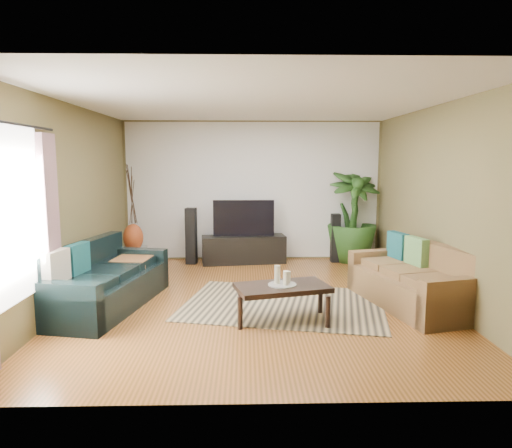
{
  "coord_description": "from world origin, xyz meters",
  "views": [
    {
      "loc": [
        -0.15,
        -6.18,
        1.94
      ],
      "look_at": [
        0.0,
        0.2,
        1.05
      ],
      "focal_mm": 32.0,
      "sensor_mm": 36.0,
      "label": 1
    }
  ],
  "objects_px": {
    "speaker_right": "(335,238)",
    "pedestal": "(134,258)",
    "side_table": "(133,276)",
    "speaker_left": "(191,236)",
    "potted_plant": "(352,216)",
    "sofa_right": "(410,275)",
    "coffee_table": "(282,303)",
    "sofa_left": "(106,276)",
    "tv_stand": "(244,249)",
    "vase": "(133,237)",
    "television": "(244,218)"
  },
  "relations": [
    {
      "from": "speaker_right",
      "to": "pedestal",
      "type": "bearing_deg",
      "value": -173.41
    },
    {
      "from": "side_table",
      "to": "speaker_left",
      "type": "bearing_deg",
      "value": 71.88
    },
    {
      "from": "speaker_left",
      "to": "potted_plant",
      "type": "bearing_deg",
      "value": 8.89
    },
    {
      "from": "sofa_right",
      "to": "potted_plant",
      "type": "height_order",
      "value": "potted_plant"
    },
    {
      "from": "coffee_table",
      "to": "side_table",
      "type": "distance_m",
      "value": 2.43
    },
    {
      "from": "sofa_left",
      "to": "coffee_table",
      "type": "xyz_separation_m",
      "value": [
        2.3,
        -0.61,
        -0.2
      ]
    },
    {
      "from": "sofa_left",
      "to": "potted_plant",
      "type": "distance_m",
      "value": 4.8
    },
    {
      "from": "sofa_left",
      "to": "speaker_right",
      "type": "relative_size",
      "value": 2.32
    },
    {
      "from": "potted_plant",
      "to": "pedestal",
      "type": "distance_m",
      "value": 4.18
    },
    {
      "from": "sofa_right",
      "to": "side_table",
      "type": "xyz_separation_m",
      "value": [
        -3.85,
        0.68,
        -0.16
      ]
    },
    {
      "from": "coffee_table",
      "to": "speaker_right",
      "type": "relative_size",
      "value": 1.18
    },
    {
      "from": "speaker_left",
      "to": "pedestal",
      "type": "height_order",
      "value": "speaker_left"
    },
    {
      "from": "coffee_table",
      "to": "speaker_left",
      "type": "distance_m",
      "value": 3.51
    },
    {
      "from": "speaker_left",
      "to": "speaker_right",
      "type": "xyz_separation_m",
      "value": [
        2.75,
        0.08,
        -0.06
      ]
    },
    {
      "from": "coffee_table",
      "to": "speaker_right",
      "type": "height_order",
      "value": "speaker_right"
    },
    {
      "from": "potted_plant",
      "to": "tv_stand",
      "type": "bearing_deg",
      "value": -176.04
    },
    {
      "from": "coffee_table",
      "to": "speaker_right",
      "type": "distance_m",
      "value": 3.5
    },
    {
      "from": "sofa_right",
      "to": "speaker_left",
      "type": "xyz_separation_m",
      "value": [
        -3.21,
        2.62,
        0.1
      ]
    },
    {
      "from": "sofa_left",
      "to": "tv_stand",
      "type": "bearing_deg",
      "value": -23.91
    },
    {
      "from": "sofa_right",
      "to": "speaker_left",
      "type": "bearing_deg",
      "value": -143.26
    },
    {
      "from": "speaker_left",
      "to": "side_table",
      "type": "xyz_separation_m",
      "value": [
        -0.64,
        -1.94,
        -0.26
      ]
    },
    {
      "from": "speaker_left",
      "to": "side_table",
      "type": "bearing_deg",
      "value": -102.52
    },
    {
      "from": "sofa_left",
      "to": "potted_plant",
      "type": "height_order",
      "value": "potted_plant"
    },
    {
      "from": "sofa_right",
      "to": "vase",
      "type": "xyz_separation_m",
      "value": [
        -4.21,
        2.27,
        0.14
      ]
    },
    {
      "from": "pedestal",
      "to": "sofa_left",
      "type": "bearing_deg",
      "value": -85.75
    },
    {
      "from": "speaker_left",
      "to": "sofa_left",
      "type": "bearing_deg",
      "value": -102.51
    },
    {
      "from": "speaker_right",
      "to": "side_table",
      "type": "xyz_separation_m",
      "value": [
        -3.38,
        -2.02,
        -0.2
      ]
    },
    {
      "from": "speaker_left",
      "to": "pedestal",
      "type": "xyz_separation_m",
      "value": [
        -1.0,
        -0.35,
        -0.34
      ]
    },
    {
      "from": "sofa_left",
      "to": "speaker_left",
      "type": "relative_size",
      "value": 2.04
    },
    {
      "from": "speaker_right",
      "to": "pedestal",
      "type": "xyz_separation_m",
      "value": [
        -3.75,
        -0.44,
        -0.27
      ]
    },
    {
      "from": "speaker_right",
      "to": "potted_plant",
      "type": "relative_size",
      "value": 0.53
    },
    {
      "from": "coffee_table",
      "to": "potted_plant",
      "type": "height_order",
      "value": "potted_plant"
    },
    {
      "from": "sofa_left",
      "to": "side_table",
      "type": "height_order",
      "value": "sofa_left"
    },
    {
      "from": "tv_stand",
      "to": "vase",
      "type": "relative_size",
      "value": 3.16
    },
    {
      "from": "television",
      "to": "speaker_left",
      "type": "xyz_separation_m",
      "value": [
        -0.99,
        -0.05,
        -0.33
      ]
    },
    {
      "from": "tv_stand",
      "to": "side_table",
      "type": "bearing_deg",
      "value": -137.08
    },
    {
      "from": "side_table",
      "to": "television",
      "type": "bearing_deg",
      "value": 50.83
    },
    {
      "from": "pedestal",
      "to": "tv_stand",
      "type": "bearing_deg",
      "value": 11.01
    },
    {
      "from": "vase",
      "to": "side_table",
      "type": "height_order",
      "value": "vase"
    },
    {
      "from": "speaker_right",
      "to": "side_table",
      "type": "height_order",
      "value": "speaker_right"
    },
    {
      "from": "speaker_right",
      "to": "vase",
      "type": "height_order",
      "value": "speaker_right"
    },
    {
      "from": "coffee_table",
      "to": "tv_stand",
      "type": "distance_m",
      "value": 3.24
    },
    {
      "from": "television",
      "to": "pedestal",
      "type": "height_order",
      "value": "television"
    },
    {
      "from": "sofa_right",
      "to": "tv_stand",
      "type": "xyz_separation_m",
      "value": [
        -2.22,
        2.66,
        -0.16
      ]
    },
    {
      "from": "potted_plant",
      "to": "vase",
      "type": "height_order",
      "value": "potted_plant"
    },
    {
      "from": "side_table",
      "to": "tv_stand",
      "type": "bearing_deg",
      "value": 50.54
    },
    {
      "from": "speaker_left",
      "to": "speaker_right",
      "type": "bearing_deg",
      "value": 7.32
    },
    {
      "from": "side_table",
      "to": "pedestal",
      "type": "bearing_deg",
      "value": 102.93
    },
    {
      "from": "speaker_left",
      "to": "side_table",
      "type": "relative_size",
      "value": 2.0
    },
    {
      "from": "potted_plant",
      "to": "vase",
      "type": "distance_m",
      "value": 4.13
    }
  ]
}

